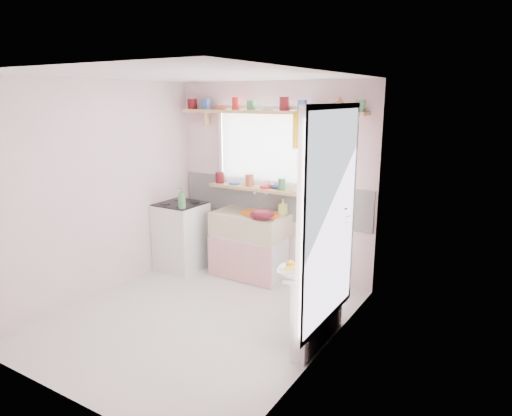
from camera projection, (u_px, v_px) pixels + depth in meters
The scene contains 19 objects.
room at pixel (292, 185), 4.95m from camera, with size 3.20×3.20×3.20m.
sink_unit at pixel (250, 244), 5.94m from camera, with size 0.95×0.65×1.11m.
cooker at pixel (181, 236), 6.21m from camera, with size 0.58×0.58×0.93m.
radiator_ledge at pixel (318, 304), 4.31m from camera, with size 0.22×0.95×0.78m.
windowsill at pixel (257, 189), 5.93m from camera, with size 1.40×0.22×0.04m, color tan.
pine_shelf at pixel (267, 112), 5.61m from camera, with size 2.52×0.24×0.04m, color tan.
shelf_crockery at pixel (267, 106), 5.59m from camera, with size 2.47×0.11×0.12m.
sill_crockery at pixel (254, 183), 5.94m from camera, with size 1.35×0.11×0.12m.
dish_tray at pixel (260, 214), 5.73m from camera, with size 0.42×0.31×0.04m, color #E25B14.
colander at pixel (262, 214), 5.52m from camera, with size 0.30×0.30×0.13m, color #4F0D18.
jade_plant at pixel (328, 228), 4.54m from camera, with size 0.47×0.41×0.52m, color #2C6B2A.
fruit_bowl at pixel (294, 273), 3.97m from camera, with size 0.30×0.30×0.07m, color silver.
herb_pot at pixel (316, 262), 4.06m from camera, with size 0.10×0.07×0.19m, color #2C6B2A.
soap_bottle_sink at pixel (283, 206), 5.79m from camera, with size 0.09×0.09×0.19m, color #DCE365.
sill_cup at pixel (273, 184), 5.86m from camera, with size 0.12×0.12×0.10m, color white.
sill_bowl at pixel (277, 186), 5.84m from camera, with size 0.18×0.18×0.05m, color #2E5498.
shelf_vase at pixel (340, 104), 5.05m from camera, with size 0.16×0.16×0.16m, color #A15931.
cooker_bottle at pixel (182, 198), 5.78m from camera, with size 0.10×0.10×0.27m, color #40814A.
fruit at pixel (295, 266), 3.96m from camera, with size 0.20×0.14×0.10m.
Camera 1 is at (2.86, -3.50, 2.30)m, focal length 32.00 mm.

